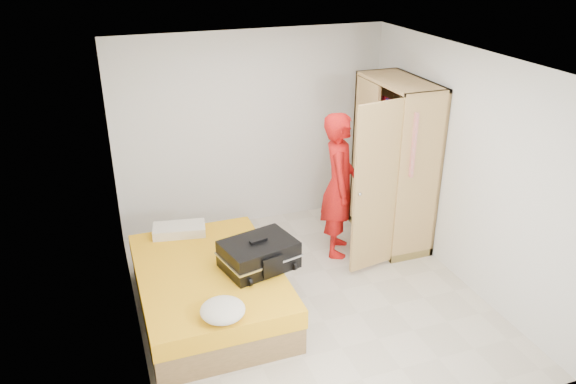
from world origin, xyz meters
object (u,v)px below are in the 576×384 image
object	(u,v)px
bed	(210,289)
round_cushion	(223,310)
suitcase	(259,254)
wardrobe	(392,169)
person	(339,185)

from	to	relation	value
bed	round_cushion	size ratio (longest dim) A/B	4.93
suitcase	round_cushion	distance (m)	0.90
bed	wardrobe	bearing A→B (deg)	15.61
bed	suitcase	xyz separation A→B (m)	(0.51, -0.13, 0.39)
bed	person	world-z (taller)	person
person	suitcase	size ratio (longest dim) A/B	2.12
bed	person	size ratio (longest dim) A/B	1.12
bed	wardrobe	distance (m)	2.70
person	round_cushion	bearing A→B (deg)	153.68
person	round_cushion	size ratio (longest dim) A/B	4.40
bed	person	xyz separation A→B (m)	(1.77, 0.67, 0.65)
suitcase	round_cushion	xyz separation A→B (m)	(-0.56, -0.71, -0.07)
wardrobe	person	size ratio (longest dim) A/B	1.17
bed	round_cushion	bearing A→B (deg)	-93.28
suitcase	round_cushion	size ratio (longest dim) A/B	2.07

